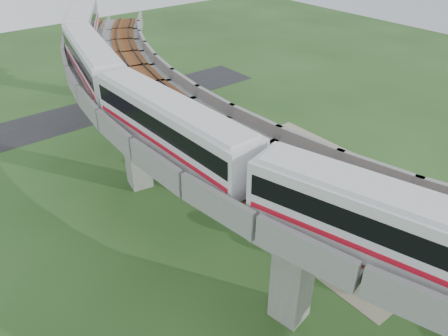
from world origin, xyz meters
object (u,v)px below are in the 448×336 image
Objects in this scene: metro_train at (154,85)px; car_red at (385,208)px; car_dark at (278,165)px; car_white at (358,224)px.

car_red is (15.59, -13.00, -11.74)m from metro_train.
car_red is at bearing -39.82° from metro_train.
metro_train reaches higher than car_red.
car_dark is (13.12, -1.53, -11.75)m from metro_train.
car_white is at bearing -47.73° from metro_train.
car_dark is at bearing 49.00° from car_white.
metro_train is at bearing 102.49° from car_dark.
metro_train is 18.54× the size of car_white.
metro_train is 17.68m from car_dark.
car_red is at bearing -148.69° from car_dark.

